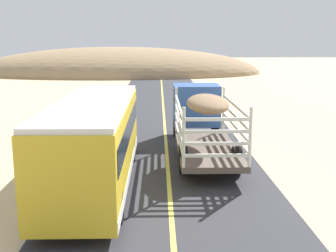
{
  "coord_description": "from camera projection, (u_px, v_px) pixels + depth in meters",
  "views": [
    {
      "loc": [
        -0.38,
        -5.47,
        5.38
      ],
      "look_at": [
        0.0,
        11.32,
        1.93
      ],
      "focal_mm": 45.31,
      "sensor_mm": 36.0,
      "label": 1
    }
  ],
  "objects": [
    {
      "name": "livestock_truck",
      "position": [
        200.0,
        112.0,
        21.36
      ],
      "size": [
        2.53,
        9.7,
        3.02
      ],
      "color": "#3359A5",
      "rests_on": "road_surface"
    },
    {
      "name": "bus",
      "position": [
        95.0,
        141.0,
        15.43
      ],
      "size": [
        2.54,
        10.0,
        3.21
      ],
      "color": "gold",
      "rests_on": "road_surface"
    },
    {
      "name": "distant_hill",
      "position": [
        117.0,
        73.0,
        67.86
      ],
      "size": [
        45.86,
        23.83,
        8.33
      ],
      "primitive_type": "ellipsoid",
      "color": "#997C5A",
      "rests_on": "ground"
    }
  ]
}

